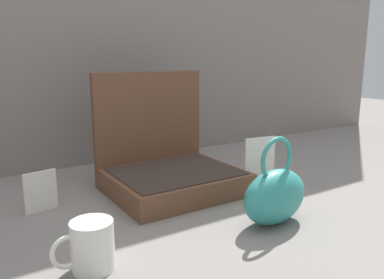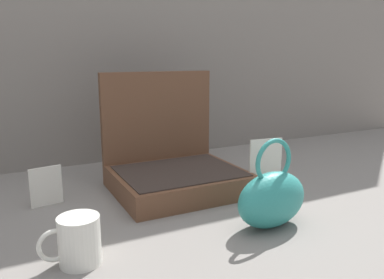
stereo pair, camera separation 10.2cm
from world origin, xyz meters
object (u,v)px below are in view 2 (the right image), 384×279
Objects in this scene: teal_pouch_handbag at (272,198)px; coffee_mug at (78,241)px; info_card_left at (265,166)px; open_suitcase at (173,164)px; poster_card_right at (46,186)px.

teal_pouch_handbag reaches higher than coffee_mug.
info_card_left reaches higher than coffee_mug.
open_suitcase is 3.10× the size of coffee_mug.
open_suitcase is 0.38m from teal_pouch_handbag.
teal_pouch_handbag reaches higher than info_card_left.
poster_card_right is at bearing 171.54° from info_card_left.
open_suitcase is 0.49m from coffee_mug.
teal_pouch_handbag is 1.99× the size of poster_card_right.
open_suitcase is 3.43× the size of poster_card_right.
coffee_mug is 0.74× the size of info_card_left.
open_suitcase is at bearing 43.48° from coffee_mug.
coffee_mug is (-0.35, -0.33, -0.03)m from open_suitcase.
info_card_left is (0.14, 0.21, 0.01)m from teal_pouch_handbag.
info_card_left is (0.59, 0.17, 0.03)m from coffee_mug.
teal_pouch_handbag reaches higher than poster_card_right.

